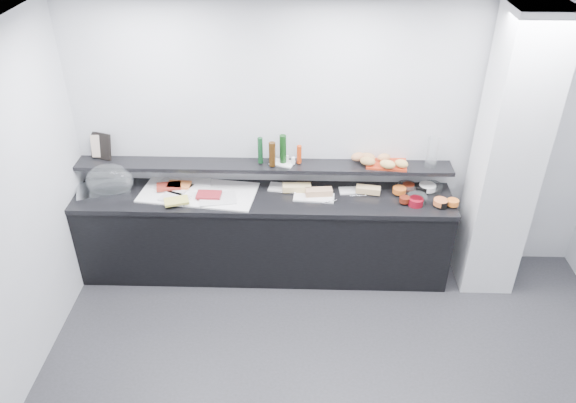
{
  "coord_description": "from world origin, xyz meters",
  "views": [
    {
      "loc": [
        -0.32,
        -2.83,
        3.72
      ],
      "look_at": [
        -0.45,
        1.45,
        1.0
      ],
      "focal_mm": 35.0,
      "sensor_mm": 36.0,
      "label": 1
    }
  ],
  "objects_px": {
    "cloche_base": "(104,190)",
    "framed_print": "(101,146)",
    "bread_tray": "(386,163)",
    "sandwich_plate_mid": "(314,197)",
    "carafe": "(432,153)",
    "condiment_tray": "(282,163)"
  },
  "relations": [
    {
      "from": "sandwich_plate_mid",
      "to": "cloche_base",
      "type": "bearing_deg",
      "value": -177.19
    },
    {
      "from": "carafe",
      "to": "framed_print",
      "type": "bearing_deg",
      "value": 178.42
    },
    {
      "from": "sandwich_plate_mid",
      "to": "bread_tray",
      "type": "relative_size",
      "value": 1.01
    },
    {
      "from": "bread_tray",
      "to": "carafe",
      "type": "distance_m",
      "value": 0.43
    },
    {
      "from": "sandwich_plate_mid",
      "to": "condiment_tray",
      "type": "relative_size",
      "value": 1.71
    },
    {
      "from": "framed_print",
      "to": "carafe",
      "type": "distance_m",
      "value": 3.15
    },
    {
      "from": "bread_tray",
      "to": "cloche_base",
      "type": "bearing_deg",
      "value": -170.01
    },
    {
      "from": "framed_print",
      "to": "bread_tray",
      "type": "relative_size",
      "value": 0.69
    },
    {
      "from": "framed_print",
      "to": "carafe",
      "type": "height_order",
      "value": "carafe"
    },
    {
      "from": "bread_tray",
      "to": "carafe",
      "type": "height_order",
      "value": "carafe"
    },
    {
      "from": "bread_tray",
      "to": "carafe",
      "type": "bearing_deg",
      "value": 1.0
    },
    {
      "from": "sandwich_plate_mid",
      "to": "carafe",
      "type": "height_order",
      "value": "carafe"
    },
    {
      "from": "sandwich_plate_mid",
      "to": "framed_print",
      "type": "xyz_separation_m",
      "value": [
        -2.06,
        0.28,
        0.37
      ]
    },
    {
      "from": "sandwich_plate_mid",
      "to": "bread_tray",
      "type": "height_order",
      "value": "bread_tray"
    },
    {
      "from": "condiment_tray",
      "to": "bread_tray",
      "type": "height_order",
      "value": "bread_tray"
    },
    {
      "from": "cloche_base",
      "to": "framed_print",
      "type": "bearing_deg",
      "value": 79.73
    },
    {
      "from": "condiment_tray",
      "to": "framed_print",
      "type": "bearing_deg",
      "value": -163.96
    },
    {
      "from": "cloche_base",
      "to": "framed_print",
      "type": "height_order",
      "value": "framed_print"
    },
    {
      "from": "cloche_base",
      "to": "condiment_tray",
      "type": "bearing_deg",
      "value": -13.36
    },
    {
      "from": "framed_print",
      "to": "condiment_tray",
      "type": "bearing_deg",
      "value": 18.51
    },
    {
      "from": "sandwich_plate_mid",
      "to": "framed_print",
      "type": "bearing_deg",
      "value": 176.81
    },
    {
      "from": "framed_print",
      "to": "condiment_tray",
      "type": "xyz_separation_m",
      "value": [
        1.75,
        -0.06,
        -0.12
      ]
    }
  ]
}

